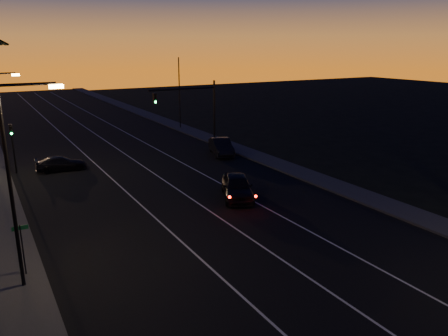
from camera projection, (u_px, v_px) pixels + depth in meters
road at (167, 188)px, 32.93m from camera, size 20.00×170.00×0.01m
sidewalk_left at (3, 214)px, 27.55m from camera, size 2.40×170.00×0.16m
sidewalk_right at (286, 167)px, 38.27m from camera, size 2.40×170.00×0.16m
lane_stripe_left at (129, 194)px, 31.49m from camera, size 0.12×160.00×0.01m
lane_stripe_mid at (174, 187)px, 33.17m from camera, size 0.12×160.00×0.01m
lane_stripe_right at (214, 180)px, 34.84m from camera, size 0.12×160.00×0.01m
streetlight_left_near at (16, 172)px, 18.02m from camera, size 2.55×0.26×9.00m
street_sign at (22, 244)px, 19.80m from camera, size 0.70×0.06×2.60m
signal_mast at (193, 104)px, 43.41m from camera, size 7.10×0.41×7.00m
signal_post at (12, 140)px, 35.95m from camera, size 0.28×0.37×4.20m
far_pole_right at (179, 94)px, 55.37m from camera, size 0.14×0.14×9.00m
lead_car at (237, 186)px, 30.54m from camera, size 4.00×5.75×1.68m
right_car at (221, 147)px, 42.80m from camera, size 3.03×5.13×1.60m
cross_car at (61, 164)px, 37.38m from camera, size 4.34×2.09×1.22m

